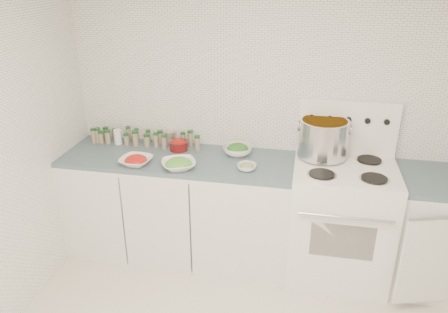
{
  "coord_description": "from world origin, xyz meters",
  "views": [
    {
      "loc": [
        0.15,
        -1.86,
        2.31
      ],
      "look_at": [
        -0.44,
        1.14,
        0.96
      ],
      "focal_mm": 35.0,
      "sensor_mm": 36.0,
      "label": 1
    }
  ],
  "objects_px": {
    "stove": "(340,217)",
    "stock_pot": "(323,137)",
    "bowl_tomato": "(136,161)",
    "bowl_snowpea": "(179,164)"
  },
  "relations": [
    {
      "from": "stock_pot",
      "to": "bowl_snowpea",
      "type": "bearing_deg",
      "value": -161.6
    },
    {
      "from": "bowl_tomato",
      "to": "bowl_snowpea",
      "type": "xyz_separation_m",
      "value": [
        0.34,
        -0.0,
        0.0
      ]
    },
    {
      "from": "stove",
      "to": "stock_pot",
      "type": "height_order",
      "value": "stove"
    },
    {
      "from": "stove",
      "to": "bowl_tomato",
      "type": "relative_size",
      "value": 5.13
    },
    {
      "from": "bowl_tomato",
      "to": "stock_pot",
      "type": "bearing_deg",
      "value": 13.96
    },
    {
      "from": "stock_pot",
      "to": "bowl_snowpea",
      "type": "height_order",
      "value": "stock_pot"
    },
    {
      "from": "stock_pot",
      "to": "bowl_tomato",
      "type": "xyz_separation_m",
      "value": [
        -1.39,
        -0.35,
        -0.17
      ]
    },
    {
      "from": "stove",
      "to": "bowl_snowpea",
      "type": "bearing_deg",
      "value": -170.95
    },
    {
      "from": "stove",
      "to": "bowl_tomato",
      "type": "xyz_separation_m",
      "value": [
        -1.58,
        -0.19,
        0.44
      ]
    },
    {
      "from": "bowl_tomato",
      "to": "stove",
      "type": "bearing_deg",
      "value": 6.98
    }
  ]
}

